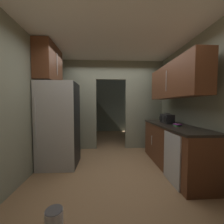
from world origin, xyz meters
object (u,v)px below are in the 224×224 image
object	(u,v)px
book_stack	(177,125)
paint_can	(54,218)
refrigerator	(59,125)
boombox	(167,119)
dishwasher	(172,158)

from	to	relation	value
book_stack	paint_can	bearing A→B (deg)	-150.01
refrigerator	paint_can	size ratio (longest dim) A/B	9.32
refrigerator	boombox	distance (m)	2.44
refrigerator	book_stack	size ratio (longest dim) A/B	10.87
refrigerator	boombox	size ratio (longest dim) A/B	4.68
book_stack	paint_can	world-z (taller)	book_stack
dishwasher	book_stack	xyz separation A→B (m)	(0.29, 0.37, 0.52)
boombox	paint_can	size ratio (longest dim) A/B	1.99
boombox	book_stack	xyz separation A→B (m)	(0.01, -0.45, -0.08)
refrigerator	dishwasher	world-z (taller)	refrigerator
refrigerator	paint_can	xyz separation A→B (m)	(0.44, -1.61, -0.82)
dishwasher	paint_can	distance (m)	1.92
book_stack	paint_can	xyz separation A→B (m)	(-2.01, -1.16, -0.86)
refrigerator	paint_can	distance (m)	1.86
refrigerator	dishwasher	xyz separation A→B (m)	(2.16, -0.83, -0.48)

